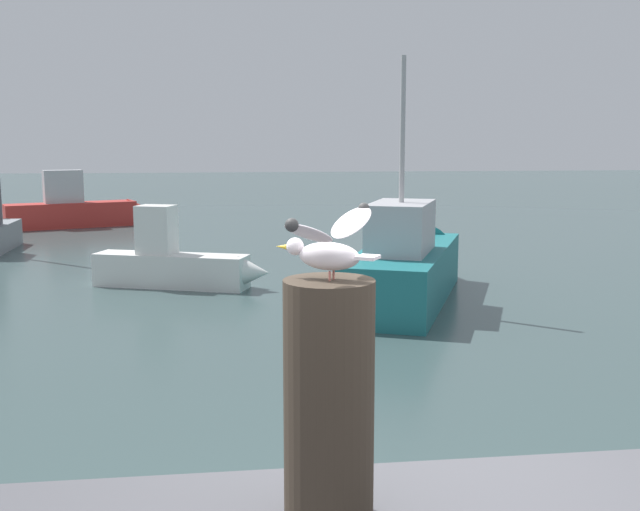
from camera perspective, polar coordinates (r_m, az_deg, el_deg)
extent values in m
cylinder|color=#382D23|center=(2.81, 0.66, -10.98)|extent=(0.33, 0.33, 0.91)
cylinder|color=#C66A60|center=(2.71, 1.03, -1.43)|extent=(0.01, 0.01, 0.04)
cylinder|color=#C66A60|center=(2.67, 0.73, -1.55)|extent=(0.01, 0.01, 0.04)
ellipsoid|color=silver|center=(2.68, 0.68, -0.05)|extent=(0.24, 0.20, 0.10)
sphere|color=silver|center=(2.73, -1.88, 0.68)|extent=(0.06, 0.06, 0.06)
cone|color=gold|center=(2.76, -2.90, 0.66)|extent=(0.05, 0.04, 0.02)
cube|color=silver|center=(2.63, 3.60, -0.14)|extent=(0.10, 0.10, 0.01)
ellipsoid|color=silver|center=(2.84, 2.38, 2.52)|extent=(0.25, 0.31, 0.11)
sphere|color=#2A2A2A|center=(2.96, 3.30, 3.56)|extent=(0.04, 0.04, 0.04)
ellipsoid|color=silver|center=(2.49, -0.81, 1.66)|extent=(0.25, 0.31, 0.11)
sphere|color=#2A2A2A|center=(2.37, -2.13, 2.30)|extent=(0.04, 0.04, 0.04)
cube|color=silver|center=(13.80, -11.08, -1.11)|extent=(2.81, 1.54, 0.59)
cone|color=silver|center=(13.25, -4.98, -1.25)|extent=(0.72, 0.72, 0.56)
cube|color=white|center=(13.80, -12.15, 1.90)|extent=(0.76, 0.68, 0.86)
cube|color=#B72D28|center=(24.07, -18.12, 2.91)|extent=(3.82, 2.12, 0.74)
cone|color=#B72D28|center=(24.51, -13.30, 3.28)|extent=(0.99, 0.99, 0.77)
cube|color=#B2B2B7|center=(23.98, -18.68, 4.92)|extent=(1.20, 0.83, 0.97)
cube|color=#1E7075|center=(12.40, 6.39, -1.43)|extent=(2.89, 4.52, 0.87)
cone|color=#1E7075|center=(14.84, 7.95, 0.36)|extent=(1.52, 1.52, 1.16)
cube|color=#B2B2B7|center=(11.81, 6.08, 2.11)|extent=(1.41, 1.79, 0.78)
cylinder|color=#A5A5A8|center=(11.74, 6.20, 9.34)|extent=(0.08, 0.08, 2.20)
cone|color=gray|center=(20.93, -22.20, 1.83)|extent=(0.63, 0.63, 0.62)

